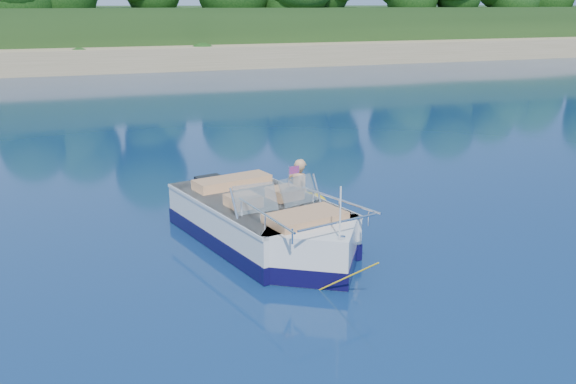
{
  "coord_description": "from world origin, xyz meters",
  "views": [
    {
      "loc": [
        -2.42,
        -8.27,
        4.3
      ],
      "look_at": [
        1.65,
        2.72,
        0.85
      ],
      "focal_mm": 40.0,
      "sensor_mm": 36.0,
      "label": 1
    }
  ],
  "objects": [
    {
      "name": "shoreline",
      "position": [
        0.0,
        63.77,
        0.98
      ],
      "size": [
        170.0,
        59.0,
        6.0
      ],
      "color": "#948056",
      "rests_on": "ground"
    },
    {
      "name": "ground",
      "position": [
        0.0,
        0.0,
        0.0
      ],
      "size": [
        160.0,
        160.0,
        0.0
      ],
      "primitive_type": "plane",
      "color": "#091E45",
      "rests_on": "ground"
    },
    {
      "name": "tow_tube",
      "position": [
        2.44,
        4.16,
        0.09
      ],
      "size": [
        1.68,
        1.68,
        0.34
      ],
      "rotation": [
        0.0,
        0.0,
        -0.43
      ],
      "color": "yellow",
      "rests_on": "ground"
    },
    {
      "name": "boy",
      "position": [
        2.42,
        4.26,
        0.0
      ],
      "size": [
        0.74,
        0.86,
        1.57
      ],
      "primitive_type": "imported",
      "rotation": [
        0.0,
        -0.17,
        2.15
      ],
      "color": "tan",
      "rests_on": "ground"
    },
    {
      "name": "motorboat",
      "position": [
        1.09,
        2.25,
        0.36
      ],
      "size": [
        2.77,
        5.52,
        1.87
      ],
      "rotation": [
        0.0,
        0.0,
        0.22
      ],
      "color": "silver",
      "rests_on": "ground"
    }
  ]
}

